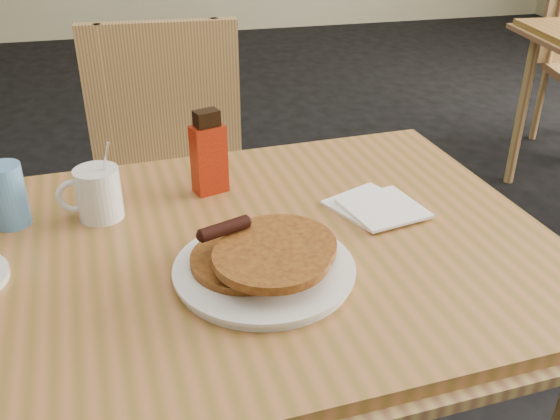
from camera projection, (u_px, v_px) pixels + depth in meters
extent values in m
cube|color=#A8693B|center=(213.00, 258.00, 1.12)|extent=(1.29, 0.91, 0.04)
cube|color=tan|center=(214.00, 265.00, 1.13)|extent=(1.33, 0.95, 0.02)
cylinder|color=tan|center=(399.00, 283.00, 1.69)|extent=(0.04, 0.04, 0.71)
cube|color=tan|center=(178.00, 217.00, 1.77)|extent=(0.46, 0.46, 0.04)
cube|color=tan|center=(164.00, 106.00, 1.82)|extent=(0.44, 0.06, 0.48)
cylinder|color=tan|center=(126.00, 334.00, 1.70)|extent=(0.04, 0.04, 0.45)
cylinder|color=tan|center=(232.00, 249.00, 2.08)|extent=(0.04, 0.04, 0.45)
cylinder|color=white|center=(264.00, 271.00, 1.03)|extent=(0.29, 0.29, 0.02)
cylinder|color=white|center=(264.00, 267.00, 1.03)|extent=(0.30, 0.30, 0.01)
cylinder|color=#90591E|center=(247.00, 259.00, 1.03)|extent=(0.19, 0.19, 0.01)
cylinder|color=#90591E|center=(280.00, 246.00, 1.04)|extent=(0.19, 0.19, 0.01)
cylinder|color=#90591E|center=(271.00, 257.00, 0.99)|extent=(0.19, 0.19, 0.01)
cylinder|color=black|center=(224.00, 228.00, 1.03)|extent=(0.09, 0.05, 0.02)
cylinder|color=white|center=(99.00, 194.00, 1.19)|extent=(0.09, 0.09, 0.10)
torus|color=white|center=(75.00, 196.00, 1.18)|extent=(0.07, 0.01, 0.07)
cylinder|color=black|center=(96.00, 173.00, 1.17)|extent=(0.08, 0.08, 0.01)
cylinder|color=silver|center=(103.00, 176.00, 1.17)|extent=(0.05, 0.04, 0.15)
cube|color=#720607|center=(209.00, 159.00, 1.27)|extent=(0.08, 0.06, 0.14)
cube|color=black|center=(207.00, 118.00, 1.23)|extent=(0.06, 0.05, 0.03)
cube|color=white|center=(370.00, 206.00, 1.25)|extent=(0.19, 0.19, 0.01)
cube|color=white|center=(383.00, 208.00, 1.22)|extent=(0.17, 0.17, 0.01)
cylinder|color=#5892CF|center=(7.00, 195.00, 1.16)|extent=(0.08, 0.08, 0.12)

